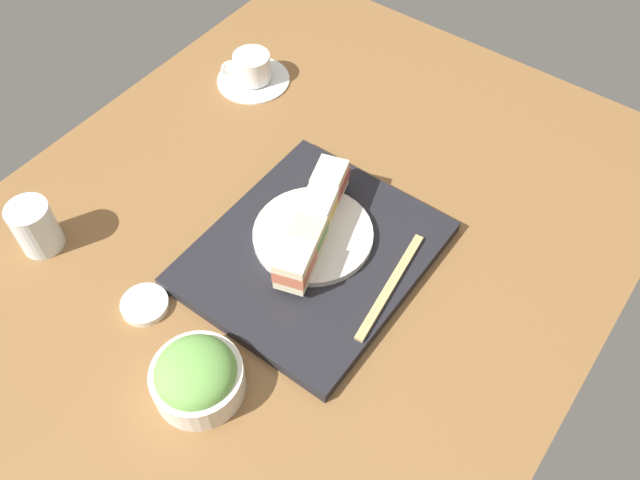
% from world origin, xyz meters
% --- Properties ---
extents(ground_plane, '(1.40, 1.00, 0.03)m').
position_xyz_m(ground_plane, '(0.00, 0.00, -0.01)').
color(ground_plane, brown).
extents(serving_tray, '(0.38, 0.33, 0.02)m').
position_xyz_m(serving_tray, '(0.04, -0.05, 0.01)').
color(serving_tray, black).
rests_on(serving_tray, ground_plane).
extents(sandwich_plate, '(0.20, 0.20, 0.01)m').
position_xyz_m(sandwich_plate, '(0.06, -0.04, 0.03)').
color(sandwich_plate, silver).
rests_on(sandwich_plate, serving_tray).
extents(sandwich_nearmost, '(0.08, 0.07, 0.06)m').
position_xyz_m(sandwich_nearmost, '(-0.03, -0.07, 0.06)').
color(sandwich_nearmost, beige).
rests_on(sandwich_nearmost, sandwich_plate).
extents(sandwich_inner_near, '(0.08, 0.07, 0.05)m').
position_xyz_m(sandwich_inner_near, '(0.03, -0.05, 0.06)').
color(sandwich_inner_near, beige).
rests_on(sandwich_inner_near, sandwich_plate).
extents(sandwich_inner_far, '(0.08, 0.07, 0.05)m').
position_xyz_m(sandwich_inner_far, '(0.09, -0.03, 0.06)').
color(sandwich_inner_far, '#EFE5C1').
rests_on(sandwich_inner_far, sandwich_plate).
extents(sandwich_farmost, '(0.08, 0.07, 0.06)m').
position_xyz_m(sandwich_farmost, '(0.14, -0.01, 0.06)').
color(sandwich_farmost, beige).
rests_on(sandwich_farmost, sandwich_plate).
extents(salad_bowl, '(0.13, 0.13, 0.08)m').
position_xyz_m(salad_bowl, '(-0.24, -0.06, 0.04)').
color(salad_bowl, silver).
rests_on(salad_bowl, ground_plane).
extents(chopsticks_pair, '(0.22, 0.04, 0.01)m').
position_xyz_m(chopsticks_pair, '(0.05, -0.19, 0.03)').
color(chopsticks_pair, tan).
rests_on(chopsticks_pair, serving_tray).
extents(coffee_cup, '(0.15, 0.15, 0.06)m').
position_xyz_m(coffee_cup, '(0.32, 0.31, 0.03)').
color(coffee_cup, white).
rests_on(coffee_cup, ground_plane).
extents(drinking_glass, '(0.07, 0.07, 0.09)m').
position_xyz_m(drinking_glass, '(-0.21, 0.33, 0.05)').
color(drinking_glass, silver).
rests_on(drinking_glass, ground_plane).
extents(small_sauce_dish, '(0.07, 0.07, 0.01)m').
position_xyz_m(small_sauce_dish, '(-0.19, 0.10, 0.01)').
color(small_sauce_dish, silver).
rests_on(small_sauce_dish, ground_plane).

